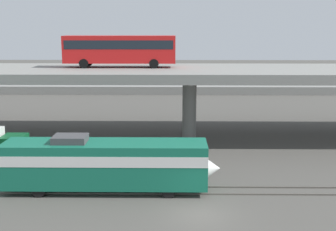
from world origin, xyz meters
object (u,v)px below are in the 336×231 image
Objects in this scene: parked_car_0 at (270,78)px; parked_car_2 at (291,80)px; train_locomotive at (116,162)px; parked_car_3 at (47,77)px; parked_car_1 at (10,78)px; transit_bus_on_overpass at (120,48)px.

parked_car_0 is 4.47m from parked_car_2.
train_locomotive is 3.65× the size of parked_car_3.
parked_car_2 and parked_car_3 have the same top height.
parked_car_0 is at bearing -177.99° from parked_car_1.
train_locomotive is 3.63× the size of parked_car_2.
parked_car_1 is (-25.24, 34.18, -7.34)m from transit_bus_on_overpass.
parked_car_3 is (-46.35, 3.71, -0.00)m from parked_car_2.
parked_car_0 is (22.57, 53.01, 0.03)m from train_locomotive.
transit_bus_on_overpass is 2.73× the size of parked_car_0.
transit_bus_on_overpass reaches higher than parked_car_1.
parked_car_1 is (-26.84, 51.28, 0.02)m from train_locomotive.
transit_bus_on_overpass is at bearing 126.45° from parked_car_1.
train_locomotive is at bearing 110.87° from parked_car_3.
parked_car_1 is (-49.41, -1.73, -0.00)m from parked_car_0.
parked_car_3 is at bearing -4.58° from parked_car_2.
transit_bus_on_overpass is at bearing 95.34° from train_locomotive.
parked_car_1 is at bearing 20.90° from parked_car_3.
parked_car_3 is at bearing 110.87° from train_locomotive.
transit_bus_on_overpass is 43.91m from parked_car_0.
transit_bus_on_overpass is at bearing 50.13° from parked_car_2.
parked_car_0 and parked_car_3 have the same top height.
parked_car_3 is at bearing -159.10° from parked_car_1.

